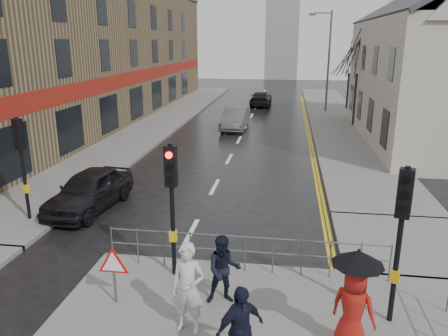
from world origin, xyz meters
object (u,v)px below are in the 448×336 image
(pedestrian_b, at_px, (224,270))
(car_parked, at_px, (90,190))
(pedestrian_with_umbrella, at_px, (354,298))
(pedestrian_a, at_px, (188,288))
(pedestrian_d, at_px, (240,330))
(car_mid, at_px, (235,119))

(pedestrian_b, relative_size, car_parked, 0.38)
(car_parked, bearing_deg, pedestrian_b, -36.26)
(pedestrian_b, relative_size, pedestrian_with_umbrella, 0.77)
(pedestrian_a, xyz_separation_m, pedestrian_d, (1.15, -0.99, -0.12))
(car_parked, height_order, car_mid, car_parked)
(pedestrian_b, distance_m, car_mid, 20.81)
(pedestrian_b, bearing_deg, pedestrian_a, -129.79)
(car_parked, xyz_separation_m, car_mid, (3.34, 15.43, -0.00))
(pedestrian_with_umbrella, xyz_separation_m, car_parked, (-8.25, 6.49, -0.56))
(pedestrian_with_umbrella, xyz_separation_m, car_mid, (-4.90, 21.92, -0.56))
(pedestrian_b, bearing_deg, pedestrian_with_umbrella, -38.01)
(car_mid, bearing_deg, pedestrian_a, -83.75)
(pedestrian_d, relative_size, car_parked, 0.40)
(car_parked, bearing_deg, pedestrian_with_umbrella, -31.38)
(pedestrian_b, height_order, pedestrian_with_umbrella, pedestrian_with_umbrella)
(pedestrian_a, height_order, pedestrian_b, pedestrian_a)
(pedestrian_a, distance_m, pedestrian_with_umbrella, 3.19)
(pedestrian_b, height_order, car_parked, pedestrian_b)
(pedestrian_a, height_order, pedestrian_d, pedestrian_a)
(pedestrian_d, distance_m, car_mid, 22.95)
(pedestrian_b, distance_m, car_parked, 7.70)
(pedestrian_a, relative_size, pedestrian_b, 1.20)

